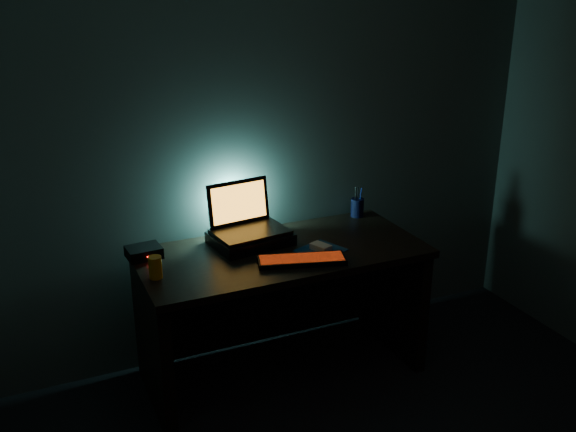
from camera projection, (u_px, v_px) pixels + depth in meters
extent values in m
cube|color=#47514E|center=(254.00, 141.00, 3.52)|extent=(3.50, 0.00, 2.50)
cube|color=black|center=(282.00, 253.00, 3.37)|extent=(1.50, 0.70, 0.04)
cube|color=black|center=(153.00, 345.00, 3.23)|extent=(0.06, 0.64, 0.71)
cube|color=black|center=(392.00, 292.00, 3.77)|extent=(0.06, 0.64, 0.71)
cube|color=black|center=(260.00, 291.00, 3.78)|extent=(1.38, 0.02, 0.65)
cube|color=black|center=(251.00, 238.00, 3.43)|extent=(0.44, 0.35, 0.06)
cube|color=black|center=(250.00, 232.00, 3.42)|extent=(0.41, 0.31, 0.02)
cube|color=black|center=(238.00, 202.00, 3.48)|extent=(0.36, 0.09, 0.24)
cube|color=orange|center=(239.00, 202.00, 3.47)|extent=(0.32, 0.07, 0.20)
cube|color=black|center=(302.00, 260.00, 3.21)|extent=(0.46, 0.26, 0.03)
cube|color=red|center=(302.00, 258.00, 3.20)|extent=(0.44, 0.23, 0.00)
cube|color=navy|center=(321.00, 250.00, 3.35)|extent=(0.28, 0.27, 0.00)
cube|color=gray|center=(321.00, 247.00, 3.35)|extent=(0.10, 0.12, 0.03)
cylinder|color=black|center=(357.00, 207.00, 3.82)|extent=(0.09, 0.09, 0.11)
cylinder|color=orange|center=(155.00, 267.00, 3.03)|extent=(0.07, 0.07, 0.11)
cube|color=black|center=(144.00, 252.00, 3.27)|extent=(0.18, 0.15, 0.06)
sphere|color=#FF0C07|center=(148.00, 257.00, 3.21)|extent=(0.01, 0.01, 0.01)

